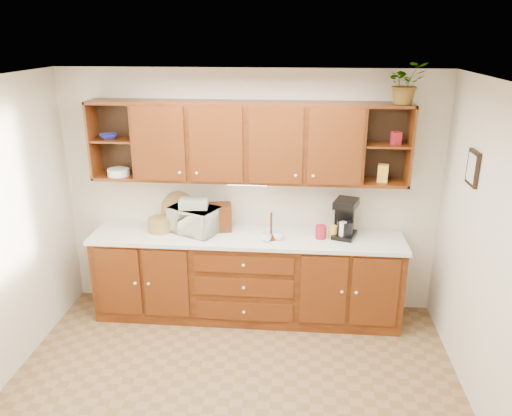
% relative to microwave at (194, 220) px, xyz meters
% --- Properties ---
extents(floor, '(4.00, 4.00, 0.00)m').
position_rel_microwave_xyz_m(floor, '(0.55, -1.49, -1.08)').
color(floor, brown).
rests_on(floor, ground).
extents(ceiling, '(4.00, 4.00, 0.00)m').
position_rel_microwave_xyz_m(ceiling, '(0.55, -1.49, 1.52)').
color(ceiling, white).
rests_on(ceiling, back_wall).
extents(back_wall, '(4.00, 0.00, 4.00)m').
position_rel_microwave_xyz_m(back_wall, '(0.55, 0.26, 0.22)').
color(back_wall, beige).
rests_on(back_wall, floor).
extents(right_wall, '(0.00, 3.50, 3.50)m').
position_rel_microwave_xyz_m(right_wall, '(2.55, -1.49, 0.22)').
color(right_wall, beige).
rests_on(right_wall, floor).
extents(base_cabinets, '(3.20, 0.60, 0.90)m').
position_rel_microwave_xyz_m(base_cabinets, '(0.55, -0.04, -0.63)').
color(base_cabinets, '#371306').
rests_on(base_cabinets, floor).
extents(countertop, '(3.24, 0.64, 0.04)m').
position_rel_microwave_xyz_m(countertop, '(0.55, -0.05, -0.16)').
color(countertop, silver).
rests_on(countertop, base_cabinets).
extents(upper_cabinets, '(3.20, 0.33, 0.80)m').
position_rel_microwave_xyz_m(upper_cabinets, '(0.56, 0.10, 0.82)').
color(upper_cabinets, '#371306').
rests_on(upper_cabinets, back_wall).
extents(undercabinet_light, '(0.40, 0.05, 0.02)m').
position_rel_microwave_xyz_m(undercabinet_light, '(0.55, 0.04, 0.39)').
color(undercabinet_light, white).
rests_on(undercabinet_light, upper_cabinets).
extents(framed_picture, '(0.03, 0.24, 0.30)m').
position_rel_microwave_xyz_m(framed_picture, '(2.53, -0.59, 0.77)').
color(framed_picture, black).
rests_on(framed_picture, right_wall).
extents(wicker_basket, '(0.29, 0.29, 0.15)m').
position_rel_microwave_xyz_m(wicker_basket, '(-0.37, -0.01, -0.06)').
color(wicker_basket, '#A17C43').
rests_on(wicker_basket, countertop).
extents(microwave, '(0.59, 0.51, 0.27)m').
position_rel_microwave_xyz_m(microwave, '(0.00, 0.00, 0.00)').
color(microwave, silver).
rests_on(microwave, countertop).
extents(towel_stack, '(0.31, 0.24, 0.09)m').
position_rel_microwave_xyz_m(towel_stack, '(0.00, 0.00, 0.18)').
color(towel_stack, '#D7C465').
rests_on(towel_stack, microwave).
extents(wine_bottle, '(0.09, 0.09, 0.30)m').
position_rel_microwave_xyz_m(wine_bottle, '(-0.05, -0.02, 0.01)').
color(wine_bottle, '#113311').
rests_on(wine_bottle, countertop).
extents(woven_tray, '(0.38, 0.17, 0.37)m').
position_rel_microwave_xyz_m(woven_tray, '(-0.22, 0.20, -0.13)').
color(woven_tray, '#A17C43').
rests_on(woven_tray, countertop).
extents(bread_box, '(0.42, 0.31, 0.27)m').
position_rel_microwave_xyz_m(bread_box, '(0.18, 0.09, -0.00)').
color(bread_box, '#371306').
rests_on(bread_box, countertop).
extents(mug_tree, '(0.24, 0.25, 0.29)m').
position_rel_microwave_xyz_m(mug_tree, '(0.81, -0.13, -0.09)').
color(mug_tree, '#371306').
rests_on(mug_tree, countertop).
extents(canister_red, '(0.12, 0.12, 0.14)m').
position_rel_microwave_xyz_m(canister_red, '(1.32, -0.06, -0.07)').
color(canister_red, maroon).
rests_on(canister_red, countertop).
extents(canister_white, '(0.10, 0.10, 0.18)m').
position_rel_microwave_xyz_m(canister_white, '(1.53, -0.06, -0.05)').
color(canister_white, white).
rests_on(canister_white, countertop).
extents(canister_yellow, '(0.12, 0.12, 0.12)m').
position_rel_microwave_xyz_m(canister_yellow, '(1.44, -0.02, -0.08)').
color(canister_yellow, gold).
rests_on(canister_yellow, countertop).
extents(coffee_maker, '(0.29, 0.33, 0.40)m').
position_rel_microwave_xyz_m(coffee_maker, '(1.56, 0.03, 0.05)').
color(coffee_maker, black).
rests_on(coffee_maker, countertop).
extents(bowl_stack, '(0.25, 0.25, 0.05)m').
position_rel_microwave_xyz_m(bowl_stack, '(-0.88, 0.09, 0.85)').
color(bowl_stack, navy).
rests_on(bowl_stack, upper_cabinets).
extents(plate_stack, '(0.29, 0.29, 0.07)m').
position_rel_microwave_xyz_m(plate_stack, '(-0.80, 0.07, 0.48)').
color(plate_stack, white).
rests_on(plate_stack, upper_cabinets).
extents(pantry_box_yellow, '(0.11, 0.10, 0.18)m').
position_rel_microwave_xyz_m(pantry_box_yellow, '(1.90, 0.06, 0.53)').
color(pantry_box_yellow, gold).
rests_on(pantry_box_yellow, upper_cabinets).
extents(pantry_box_red, '(0.10, 0.10, 0.12)m').
position_rel_microwave_xyz_m(pantry_box_red, '(2.00, 0.06, 0.88)').
color(pantry_box_red, maroon).
rests_on(pantry_box_red, upper_cabinets).
extents(potted_plant, '(0.41, 0.38, 0.39)m').
position_rel_microwave_xyz_m(potted_plant, '(2.04, 0.04, 1.41)').
color(potted_plant, '#999999').
rests_on(potted_plant, upper_cabinets).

